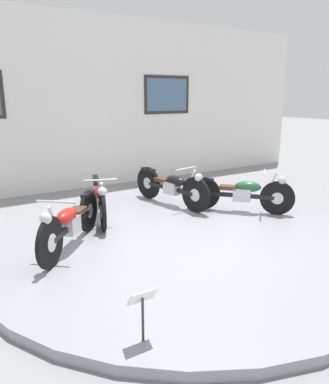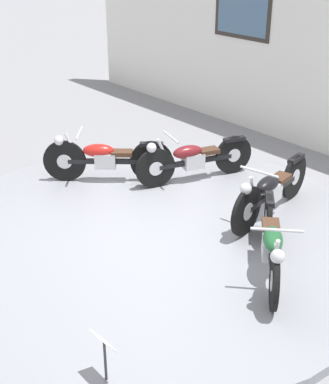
% 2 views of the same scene
% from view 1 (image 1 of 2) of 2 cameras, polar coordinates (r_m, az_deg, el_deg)
% --- Properties ---
extents(ground_plane, '(60.00, 60.00, 0.00)m').
position_cam_1_polar(ground_plane, '(5.94, 2.75, -7.69)').
color(ground_plane, gray).
extents(display_platform, '(5.99, 5.99, 0.12)m').
position_cam_1_polar(display_platform, '(5.92, 2.76, -7.13)').
color(display_platform, gray).
rests_on(display_platform, ground_plane).
extents(back_wall, '(14.00, 0.22, 4.11)m').
position_cam_1_polar(back_wall, '(9.42, -12.75, 13.02)').
color(back_wall, white).
rests_on(back_wall, ground_plane).
extents(motorcycle_red, '(1.37, 1.55, 0.81)m').
position_cam_1_polar(motorcycle_red, '(5.45, -14.18, -4.39)').
color(motorcycle_red, black).
rests_on(motorcycle_red, display_platform).
extents(motorcycle_maroon, '(0.71, 1.91, 0.79)m').
position_cam_1_polar(motorcycle_maroon, '(6.68, -9.92, -0.81)').
color(motorcycle_maroon, black).
rests_on(motorcycle_maroon, display_platform).
extents(motorcycle_black, '(0.57, 1.99, 0.81)m').
position_cam_1_polar(motorcycle_black, '(7.36, 1.14, 0.96)').
color(motorcycle_black, black).
rests_on(motorcycle_black, display_platform).
extents(motorcycle_green, '(1.37, 1.49, 0.79)m').
position_cam_1_polar(motorcycle_green, '(7.10, 11.75, -0.02)').
color(motorcycle_green, black).
rests_on(motorcycle_green, display_platform).
extents(info_placard_front_left, '(0.26, 0.11, 0.51)m').
position_cam_1_polar(info_placard_front_left, '(3.39, -3.36, -16.63)').
color(info_placard_front_left, '#333338').
rests_on(info_placard_front_left, display_platform).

